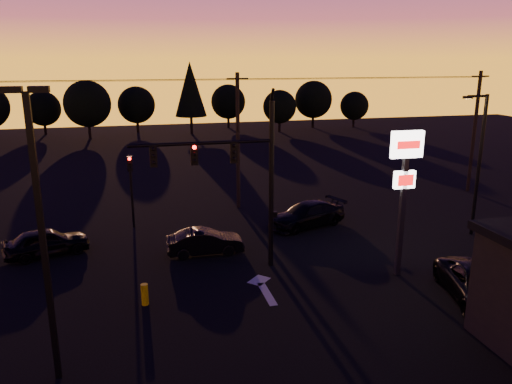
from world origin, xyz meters
TOP-DOWN VIEW (x-y plane):
  - ground at (0.00, 0.00)m, footprint 120.00×120.00m
  - lane_arrow at (0.50, 1.67)m, footprint 1.20×3.10m
  - traffic_signal_mast at (-0.10, 3.99)m, footprint 6.79×0.52m
  - secondary_signal at (-5.00, 11.49)m, footprint 0.30×0.31m
  - parking_lot_light at (-7.50, -3.00)m, footprint 1.25×0.30m
  - pylon_sign at (7.00, 1.50)m, footprint 1.50×0.28m
  - streetlight at (13.91, 5.50)m, footprint 1.55×0.35m
  - utility_pole_1 at (2.00, 14.00)m, footprint 1.40×0.26m
  - utility_pole_2 at (20.00, 14.00)m, footprint 1.40×0.26m
  - power_wires at (2.00, 14.00)m, footprint 36.00×1.22m
  - bollard at (-4.65, 1.30)m, footprint 0.30×0.30m
  - tree_1 at (-16.00, 53.00)m, footprint 4.54×4.54m
  - tree_2 at (-10.00, 48.00)m, footprint 5.77×5.78m
  - tree_3 at (-4.00, 52.00)m, footprint 4.95×4.95m
  - tree_4 at (3.00, 49.00)m, footprint 4.18×4.18m
  - tree_5 at (9.00, 54.00)m, footprint 4.95×4.95m
  - tree_6 at (15.00, 48.00)m, footprint 4.54×4.54m
  - tree_7 at (21.00, 51.00)m, footprint 5.36×5.36m
  - tree_8 at (27.00, 50.00)m, footprint 4.12×4.12m
  - car_left at (-9.39, 8.03)m, footprint 4.50×2.86m
  - car_mid at (-1.42, 6.25)m, footprint 3.96×1.42m
  - car_right at (5.21, 9.16)m, footprint 5.40×3.57m
  - suv_parked at (8.96, -1.66)m, footprint 3.51×5.49m

SIDE VIEW (x-z plane):
  - ground at x=0.00m, z-range 0.00..0.00m
  - lane_arrow at x=0.50m, z-range 0.00..0.01m
  - bollard at x=-4.65m, z-range 0.00..0.90m
  - car_mid at x=-1.42m, z-range 0.00..1.30m
  - suv_parked at x=8.96m, z-range 0.00..1.41m
  - car_left at x=-9.39m, z-range 0.00..1.43m
  - car_right at x=5.21m, z-range 0.00..1.45m
  - secondary_signal at x=-5.00m, z-range 0.69..5.04m
  - tree_8 at x=27.00m, z-range 0.53..5.71m
  - tree_1 at x=-16.00m, z-range 0.58..6.29m
  - tree_6 at x=15.00m, z-range 0.58..6.29m
  - tree_3 at x=-4.00m, z-range 0.63..6.86m
  - tree_5 at x=9.00m, z-range 0.63..6.86m
  - tree_7 at x=21.00m, z-range 0.69..7.43m
  - tree_2 at x=-10.00m, z-range 0.74..8.00m
  - streetlight at x=13.91m, z-range 0.42..8.42m
  - utility_pole_1 at x=2.00m, z-range 0.09..9.09m
  - utility_pole_2 at x=20.00m, z-range 0.09..9.09m
  - pylon_sign at x=7.00m, z-range 1.51..8.31m
  - traffic_signal_mast at x=-0.10m, z-range 0.65..9.23m
  - parking_lot_light at x=-7.50m, z-range 0.70..9.84m
  - tree_4 at x=3.00m, z-range 1.18..10.68m
  - power_wires at x=2.00m, z-range 8.53..8.60m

